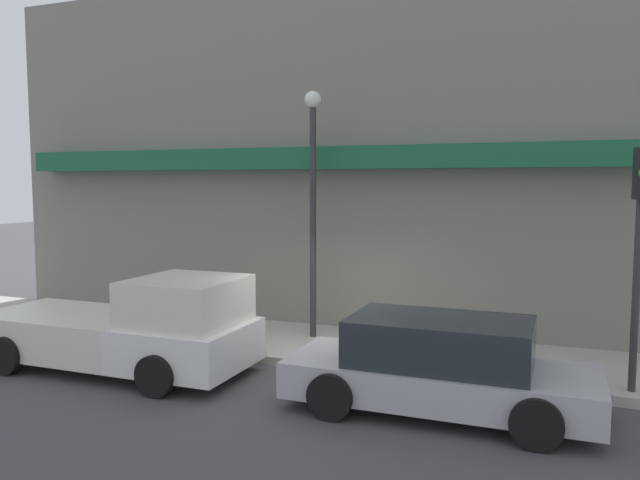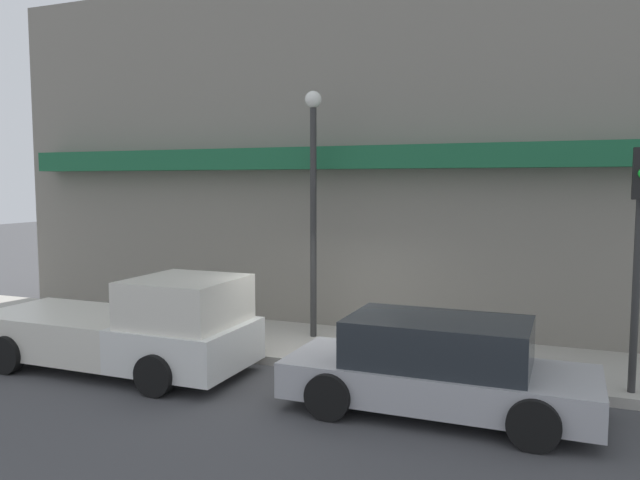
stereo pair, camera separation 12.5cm
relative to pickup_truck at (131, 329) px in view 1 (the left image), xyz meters
name	(u,v)px [view 1 (the left image)]	position (x,y,z in m)	size (l,w,h in m)	color
ground_plane	(318,372)	(3.28, 1.24, -0.80)	(80.00, 80.00, 0.00)	#424244
sidewalk	(343,348)	(3.28, 2.70, -0.72)	(36.00, 2.92, 0.18)	#ADA89E
building	(384,156)	(3.30, 5.64, 3.39)	(19.80, 3.80, 11.35)	gray
pickup_truck	(131,329)	(0.00, 0.00, 0.00)	(5.37, 2.26, 1.84)	white
parked_car	(440,366)	(5.79, 0.00, -0.08)	(4.71, 2.02, 1.48)	#ADADB2
fire_hydrant	(209,323)	(0.47, 1.98, -0.27)	(0.21, 0.21, 0.72)	yellow
street_lamp	(313,184)	(2.45, 3.06, 2.71)	(0.36, 0.36, 5.31)	#2D2D2D
traffic_light	(640,227)	(8.62, 1.52, 2.05)	(0.28, 0.42, 3.92)	#2D2D2D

